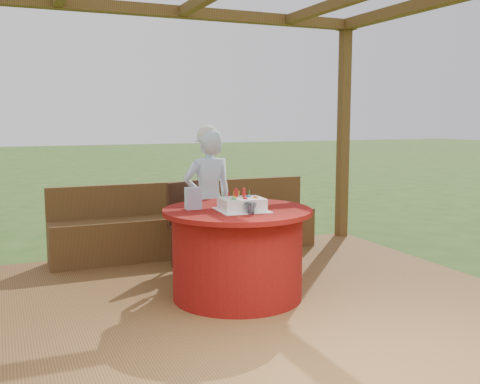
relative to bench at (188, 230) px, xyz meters
The scene contains 10 objects.
ground 1.76m from the bench, 90.00° to the right, with size 60.00×60.00×0.00m, color #2E501A.
deck 1.75m from the bench, 90.00° to the right, with size 4.50×4.00×0.12m, color brown.
pergola 2.65m from the bench, 90.00° to the right, with size 4.50×4.00×2.72m.
bench is the anchor object (origin of this frame).
table 1.64m from the bench, 93.36° to the right, with size 1.25×1.25×0.76m.
chair 0.59m from the bench, 104.71° to the right, with size 0.55×0.55×0.87m.
elderly_woman 0.85m from the bench, 91.73° to the right, with size 0.53×0.36×1.45m.
birthday_cake 1.82m from the bench, 93.20° to the right, with size 0.42×0.42×0.18m.
gift_bag 1.68m from the bench, 106.30° to the right, with size 0.13×0.08×0.18m, color #DC8EC2.
drinking_glass 2.00m from the bench, 93.08° to the right, with size 0.10×0.10×0.09m, color silver.
Camera 1 is at (-1.90, -4.19, 1.64)m, focal length 42.00 mm.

